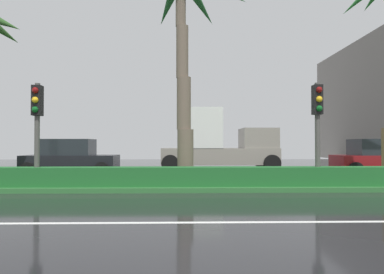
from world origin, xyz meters
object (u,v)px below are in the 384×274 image
object	(u,v)px
car_in_traffic_leading	(70,158)
box_truck_lead	(218,143)
palm_tree_centre_left	(183,11)
traffic_signal_median_left	(37,115)
car_in_traffic_second	(380,158)
traffic_signal_median_right	(318,115)

from	to	relation	value
car_in_traffic_leading	box_truck_lead	xyz separation A→B (m)	(7.30, 2.89, 0.72)
palm_tree_centre_left	car_in_traffic_leading	world-z (taller)	palm_tree_centre_left
car_in_traffic_leading	traffic_signal_median_left	bearing A→B (deg)	-82.48
car_in_traffic_second	palm_tree_centre_left	bearing A→B (deg)	-156.58
traffic_signal_median_left	traffic_signal_median_right	world-z (taller)	traffic_signal_median_right
car_in_traffic_leading	palm_tree_centre_left	bearing A→B (deg)	-39.32
traffic_signal_median_left	traffic_signal_median_right	distance (m)	8.98
traffic_signal_median_left	traffic_signal_median_right	xyz separation A→B (m)	(8.98, 0.07, 0.04)
car_in_traffic_leading	car_in_traffic_second	world-z (taller)	same
traffic_signal_median_right	box_truck_lead	xyz separation A→B (m)	(-2.42, 8.48, -0.89)
car_in_traffic_leading	car_in_traffic_second	size ratio (longest dim) A/B	1.00
traffic_signal_median_left	box_truck_lead	size ratio (longest dim) A/B	0.51
traffic_signal_median_left	traffic_signal_median_right	bearing A→B (deg)	0.42
traffic_signal_median_left	car_in_traffic_leading	world-z (taller)	traffic_signal_median_left
box_truck_lead	traffic_signal_median_right	bearing A→B (deg)	-74.05
palm_tree_centre_left	car_in_traffic_second	world-z (taller)	palm_tree_centre_left
car_in_traffic_leading	box_truck_lead	world-z (taller)	box_truck_lead
traffic_signal_median_left	car_in_traffic_second	size ratio (longest dim) A/B	0.76
box_truck_lead	car_in_traffic_leading	bearing A→B (deg)	-158.42
palm_tree_centre_left	box_truck_lead	distance (m)	8.88
car_in_traffic_leading	box_truck_lead	bearing A→B (deg)	21.58
traffic_signal_median_right	car_in_traffic_leading	world-z (taller)	traffic_signal_median_right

